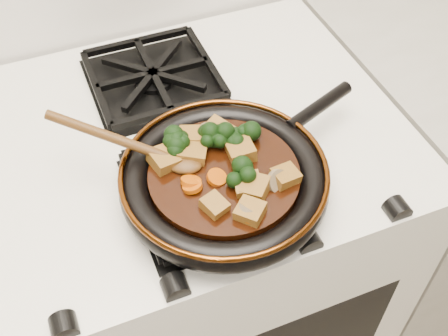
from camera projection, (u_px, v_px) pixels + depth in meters
name	position (u px, v px, depth m)	size (l,w,h in m)	color
stove	(191.00, 271.00, 1.29)	(0.76, 0.60, 0.90)	white
burner_grate_front	(208.00, 187.00, 0.86)	(0.23, 0.23, 0.03)	black
burner_grate_back	(153.00, 77.00, 1.03)	(0.23, 0.23, 0.03)	black
skillet	(225.00, 179.00, 0.83)	(0.42, 0.31, 0.05)	black
braising_sauce	(224.00, 177.00, 0.82)	(0.22, 0.22, 0.02)	black
tofu_cube_0	(215.00, 206.00, 0.77)	(0.03, 0.03, 0.02)	brown
tofu_cube_1	(250.00, 212.00, 0.76)	(0.04, 0.04, 0.02)	brown
tofu_cube_2	(192.00, 153.00, 0.83)	(0.04, 0.04, 0.02)	brown
tofu_cube_3	(218.00, 133.00, 0.86)	(0.04, 0.04, 0.02)	brown
tofu_cube_4	(191.00, 137.00, 0.85)	(0.04, 0.03, 0.02)	brown
tofu_cube_5	(240.00, 151.00, 0.83)	(0.04, 0.04, 0.02)	brown
tofu_cube_6	(164.00, 160.00, 0.82)	(0.04, 0.04, 0.02)	brown
tofu_cube_7	(254.00, 187.00, 0.79)	(0.04, 0.04, 0.02)	brown
tofu_cube_8	(285.00, 177.00, 0.80)	(0.04, 0.03, 0.02)	brown
tofu_cube_9	(173.00, 156.00, 0.83)	(0.04, 0.03, 0.02)	brown
tofu_cube_10	(248.00, 185.00, 0.79)	(0.03, 0.04, 0.02)	brown
broccoli_floret_0	(179.00, 146.00, 0.84)	(0.06, 0.06, 0.05)	black
broccoli_floret_1	(210.00, 140.00, 0.85)	(0.06, 0.06, 0.05)	black
broccoli_floret_2	(245.00, 140.00, 0.85)	(0.06, 0.06, 0.05)	black
broccoli_floret_3	(240.00, 178.00, 0.80)	(0.06, 0.06, 0.05)	black
broccoli_floret_4	(182.00, 144.00, 0.84)	(0.06, 0.06, 0.05)	black
broccoli_floret_5	(231.00, 138.00, 0.85)	(0.06, 0.06, 0.05)	black
carrot_coin_0	(217.00, 177.00, 0.80)	(0.03, 0.03, 0.01)	#B94905
carrot_coin_1	(192.00, 186.00, 0.79)	(0.03, 0.03, 0.01)	#B94905
carrot_coin_2	(252.00, 216.00, 0.76)	(0.03, 0.03, 0.01)	#B94905
carrot_coin_3	(191.00, 181.00, 0.80)	(0.03, 0.03, 0.01)	#B94905
mushroom_slice_0	(221.00, 131.00, 0.86)	(0.03, 0.03, 0.01)	#796446
mushroom_slice_1	(209.00, 133.00, 0.86)	(0.03, 0.03, 0.01)	#796446
mushroom_slice_2	(248.00, 210.00, 0.76)	(0.03, 0.03, 0.01)	#796446
mushroom_slice_3	(278.00, 181.00, 0.80)	(0.03, 0.03, 0.01)	#796446
wooden_spoon	(147.00, 150.00, 0.82)	(0.13, 0.10, 0.21)	#4D2E10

